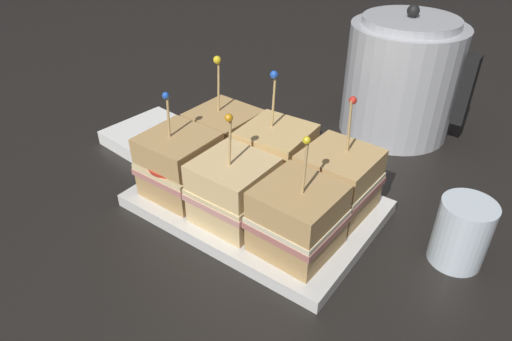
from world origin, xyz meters
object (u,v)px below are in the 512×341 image
sandwich_back_center (275,156)px  sandwich_back_right (338,181)px  sandwich_front_right (297,218)px  sandwich_front_center (235,191)px  sandwich_back_left (224,137)px  kettle_steel (401,78)px  serving_platter (256,203)px  napkin_stack (153,136)px  sandwich_front_left (180,164)px  drinking_glass (462,233)px

sandwich_back_center → sandwich_back_right: sandwich_back_center is taller
sandwich_back_right → sandwich_front_right: bearing=-91.3°
sandwich_front_center → sandwich_back_left: size_ratio=0.91×
sandwich_front_center → kettle_steel: bearing=80.8°
serving_platter → kettle_steel: (0.06, 0.34, 0.09)m
serving_platter → sandwich_front_right: 0.12m
sandwich_back_center → kettle_steel: (0.07, 0.29, 0.04)m
kettle_steel → napkin_stack: 0.44m
sandwich_back_left → kettle_steel: bearing=60.8°
sandwich_back_center → napkin_stack: size_ratio=1.17×
sandwich_front_left → sandwich_back_right: 0.22m
sandwich_front_center → sandwich_front_right: 0.09m
sandwich_back_center → sandwich_back_right: 0.10m
sandwich_back_center → sandwich_back_right: (0.10, 0.00, -0.00)m
serving_platter → sandwich_back_right: size_ratio=2.01×
sandwich_front_right → serving_platter: bearing=153.3°
serving_platter → napkin_stack: (-0.26, 0.04, 0.00)m
sandwich_back_right → drinking_glass: bearing=5.4°
kettle_steel → drinking_glass: bearing=-55.0°
sandwich_front_left → sandwich_back_right: size_ratio=0.94×
sandwich_back_center → serving_platter: bearing=-88.5°
serving_platter → kettle_steel: bearing=79.2°
sandwich_front_left → drinking_glass: 0.37m
kettle_steel → sandwich_front_center: bearing=-99.2°
serving_platter → sandwich_back_center: (-0.00, 0.05, 0.05)m
sandwich_back_right → kettle_steel: size_ratio=0.72×
drinking_glass → sandwich_front_center: bearing=-156.2°
sandwich_front_right → sandwich_back_right: bearing=88.7°
sandwich_front_center → kettle_steel: 0.39m
kettle_steel → napkin_stack: bearing=-137.5°
serving_platter → sandwich_front_center: size_ratio=2.12×
sandwich_front_left → sandwich_front_right: 0.19m
sandwich_front_left → napkin_stack: 0.19m
serving_platter → sandwich_front_right: bearing=-26.7°
serving_platter → napkin_stack: napkin_stack is taller
serving_platter → drinking_glass: size_ratio=3.79×
sandwich_front_left → drinking_glass: sandwich_front_left is taller
kettle_steel → napkin_stack: (-0.32, -0.29, -0.09)m
serving_platter → sandwich_front_right: sandwich_front_right is taller
napkin_stack → kettle_steel: bearing=42.5°
sandwich_front_center → sandwich_front_right: size_ratio=0.98×
sandwich_back_left → sandwich_back_center: same height
sandwich_front_left → drinking_glass: (0.35, 0.11, -0.02)m
sandwich_front_right → napkin_stack: 0.37m
drinking_glass → serving_platter: bearing=-166.1°
sandwich_front_left → sandwich_back_left: bearing=90.2°
sandwich_front_center → sandwich_back_center: 0.10m
sandwich_front_center → kettle_steel: (0.06, 0.38, 0.04)m
sandwich_back_right → kettle_steel: bearing=96.6°
sandwich_front_right → sandwich_front_center: bearing=-179.7°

